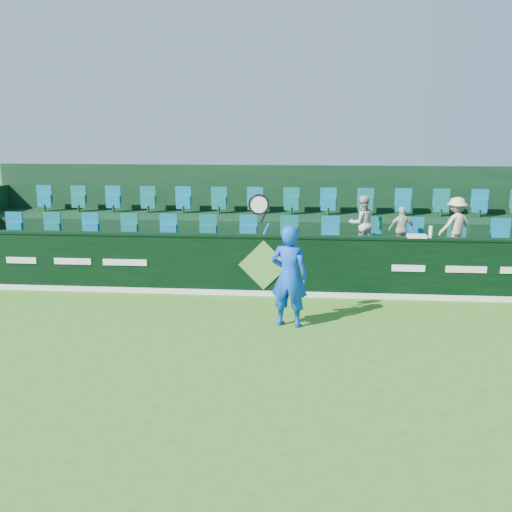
# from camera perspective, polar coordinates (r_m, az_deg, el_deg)

# --- Properties ---
(ground) EXTENTS (60.00, 60.00, 0.00)m
(ground) POSITION_cam_1_polar(r_m,az_deg,el_deg) (8.96, -1.13, -11.19)
(ground) COLOR #346E1A
(ground) RESTS_ON ground
(sponsor_hoarding) EXTENTS (16.00, 0.25, 1.35)m
(sponsor_hoarding) POSITION_cam_1_polar(r_m,az_deg,el_deg) (12.52, 0.81, -0.93)
(sponsor_hoarding) COLOR black
(sponsor_hoarding) RESTS_ON ground
(stand_tier_front) EXTENTS (16.00, 2.00, 0.80)m
(stand_tier_front) POSITION_cam_1_polar(r_m,az_deg,el_deg) (13.66, 1.13, -0.96)
(stand_tier_front) COLOR black
(stand_tier_front) RESTS_ON ground
(stand_tier_back) EXTENTS (16.00, 1.80, 1.30)m
(stand_tier_back) POSITION_cam_1_polar(r_m,az_deg,el_deg) (15.46, 1.62, 1.60)
(stand_tier_back) COLOR black
(stand_tier_back) RESTS_ON ground
(stand_rear) EXTENTS (16.00, 4.10, 2.60)m
(stand_rear) POSITION_cam_1_polar(r_m,az_deg,el_deg) (15.79, 1.73, 3.93)
(stand_rear) COLOR black
(stand_rear) RESTS_ON ground
(seat_row_front) EXTENTS (13.50, 0.50, 0.60)m
(seat_row_front) POSITION_cam_1_polar(r_m,az_deg,el_deg) (13.90, 1.26, 2.24)
(seat_row_front) COLOR #0B6B91
(seat_row_front) RESTS_ON stand_tier_front
(seat_row_back) EXTENTS (13.50, 0.50, 0.60)m
(seat_row_back) POSITION_cam_1_polar(r_m,az_deg,el_deg) (15.60, 1.70, 5.24)
(seat_row_back) COLOR #0B6B91
(seat_row_back) RESTS_ON stand_tier_back
(tennis_player) EXTENTS (1.19, 0.60, 2.54)m
(tennis_player) POSITION_cam_1_polar(r_m,az_deg,el_deg) (10.52, 3.30, -1.97)
(tennis_player) COLOR blue
(tennis_player) RESTS_ON ground
(spectator_left) EXTENTS (0.75, 0.66, 1.30)m
(spectator_left) POSITION_cam_1_polar(r_m,az_deg,el_deg) (13.50, 10.54, 3.22)
(spectator_left) COLOR beige
(spectator_left) RESTS_ON stand_tier_front
(spectator_middle) EXTENTS (0.64, 0.31, 1.05)m
(spectator_middle) POSITION_cam_1_polar(r_m,az_deg,el_deg) (13.64, 14.37, 2.60)
(spectator_middle) COLOR beige
(spectator_middle) RESTS_ON stand_tier_front
(spectator_right) EXTENTS (0.95, 0.76, 1.29)m
(spectator_right) POSITION_cam_1_polar(r_m,az_deg,el_deg) (13.87, 19.36, 2.93)
(spectator_right) COLOR beige
(spectator_right) RESTS_ON stand_tier_front
(towel) EXTENTS (0.39, 0.26, 0.06)m
(towel) POSITION_cam_1_polar(r_m,az_deg,el_deg) (12.57, 15.78, 1.93)
(towel) COLOR silver
(towel) RESTS_ON sponsor_hoarding
(drinks_bottle) EXTENTS (0.08, 0.08, 0.25)m
(drinks_bottle) POSITION_cam_1_polar(r_m,az_deg,el_deg) (12.61, 17.07, 2.32)
(drinks_bottle) COLOR white
(drinks_bottle) RESTS_ON sponsor_hoarding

